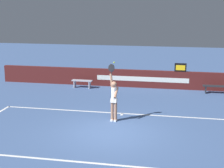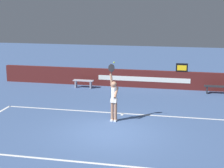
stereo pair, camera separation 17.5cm
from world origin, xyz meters
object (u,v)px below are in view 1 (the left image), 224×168
tennis_ball (114,62)px  courtside_bench_far (216,88)px  speed_display (181,67)px  courtside_bench_near (82,82)px  tennis_player (114,98)px

tennis_ball → courtside_bench_far: 7.98m
speed_display → courtside_bench_near: size_ratio=0.55×
speed_display → courtside_bench_far: (2.00, -0.71, -0.96)m
tennis_player → tennis_ball: (0.05, -0.19, 1.55)m
tennis_ball → courtside_bench_far: bearing=52.6°
tennis_player → courtside_bench_far: 7.57m
speed_display → tennis_player: bearing=-112.2°
tennis_player → courtside_bench_near: 6.57m
courtside_bench_far → courtside_bench_near: bearing=-179.0°
tennis_ball → speed_display: bearing=68.7°
tennis_player → speed_display: bearing=67.8°
speed_display → tennis_player: size_ratio=0.27×
tennis_ball → courtside_bench_near: 7.08m
tennis_ball → courtside_bench_far: tennis_ball is taller
courtside_bench_far → tennis_ball: bearing=-127.4°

